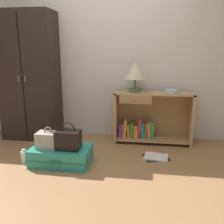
% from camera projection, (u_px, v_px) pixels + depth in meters
% --- Properties ---
extents(ground_plane, '(9.00, 9.00, 0.00)m').
position_uv_depth(ground_plane, '(82.00, 179.00, 2.60)').
color(ground_plane, '#9E7047').
extents(back_wall, '(6.40, 0.10, 2.60)m').
position_uv_depth(back_wall, '(104.00, 54.00, 3.72)').
color(back_wall, beige).
rests_on(back_wall, ground_plane).
extents(wardrobe, '(0.85, 0.47, 1.92)m').
position_uv_depth(wardrobe, '(30.00, 77.00, 3.66)').
color(wardrobe, black).
rests_on(wardrobe, ground_plane).
extents(bookshelf, '(1.14, 0.39, 0.77)m').
position_uv_depth(bookshelf, '(150.00, 118.00, 3.61)').
color(bookshelf, tan).
rests_on(bookshelf, ground_plane).
extents(table_lamp, '(0.32, 0.32, 0.43)m').
position_uv_depth(table_lamp, '(135.00, 72.00, 3.45)').
color(table_lamp, '#4C7542').
rests_on(table_lamp, bookshelf).
extents(bowl, '(0.18, 0.18, 0.04)m').
position_uv_depth(bowl, '(172.00, 91.00, 3.46)').
color(bowl, silver).
rests_on(bowl, bookshelf).
extents(suitcase_large, '(0.72, 0.44, 0.22)m').
position_uv_depth(suitcase_large, '(61.00, 155.00, 2.94)').
color(suitcase_large, teal).
rests_on(suitcase_large, ground_plane).
extents(train_case, '(0.28, 0.20, 0.26)m').
position_uv_depth(train_case, '(49.00, 140.00, 2.88)').
color(train_case, '#A89E8E').
rests_on(train_case, suitcase_large).
extents(handbag, '(0.29, 0.19, 0.33)m').
position_uv_depth(handbag, '(68.00, 139.00, 2.84)').
color(handbag, black).
rests_on(handbag, suitcase_large).
extents(bottle, '(0.08, 0.08, 0.18)m').
position_uv_depth(bottle, '(24.00, 156.00, 2.97)').
color(bottle, white).
rests_on(bottle, ground_plane).
extents(open_book_on_floor, '(0.38, 0.33, 0.02)m').
position_uv_depth(open_book_on_floor, '(156.00, 157.00, 3.12)').
color(open_book_on_floor, white).
rests_on(open_book_on_floor, ground_plane).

